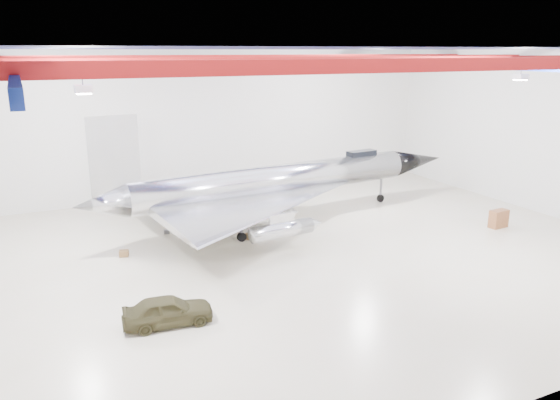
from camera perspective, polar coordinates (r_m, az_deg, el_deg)
floor at (r=30.05m, az=-0.05°, el=-5.95°), size 40.00×40.00×0.00m
wall_back at (r=42.40m, az=-8.83°, el=7.84°), size 40.00×0.00×40.00m
wall_right at (r=41.13m, az=26.19°, el=6.23°), size 0.00×30.00×30.00m
ceiling at (r=27.99m, az=-0.05°, el=15.53°), size 40.00×40.00×0.00m
ceiling_structure at (r=28.00m, az=-0.05°, el=14.14°), size 39.50×29.50×1.08m
jet_aircraft at (r=35.63m, az=-0.31°, el=1.66°), size 27.75×17.27×7.56m
jeep at (r=23.26m, az=-11.64°, el=-11.25°), size 3.80×1.85×1.25m
desk at (r=37.44m, az=21.88°, el=-1.83°), size 1.29×0.73×1.14m
crate_ply at (r=31.24m, az=-15.99°, el=-5.39°), size 0.58×0.52×0.34m
toolbox_red at (r=35.04m, az=-6.18°, el=-2.61°), size 0.55×0.48×0.32m
engine_drum at (r=35.26m, az=2.29°, el=-2.36°), size 0.57×0.57×0.39m
parts_bin at (r=36.61m, az=-1.41°, el=-1.60°), size 0.73×0.61×0.48m
crate_small at (r=34.40m, az=-11.75°, el=-3.27°), size 0.37×0.31×0.23m
tool_chest at (r=35.21m, az=2.84°, el=-2.44°), size 0.40×0.40×0.33m
oil_barrel at (r=32.77m, az=-3.07°, el=-3.77°), size 0.67×0.60×0.38m
spares_box at (r=37.79m, az=1.17°, el=-1.15°), size 0.50×0.50×0.36m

